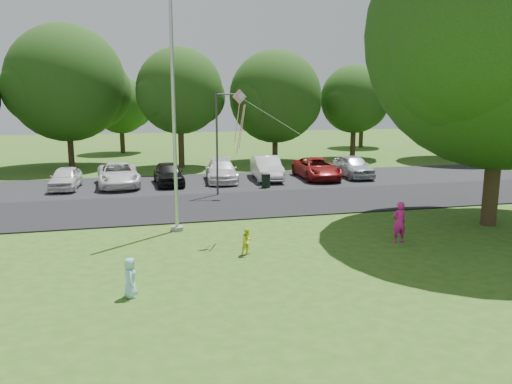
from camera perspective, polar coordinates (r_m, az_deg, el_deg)
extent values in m
plane|color=#2E5717|center=(16.03, 5.33, -8.18)|extent=(120.00, 120.00, 0.00)
cube|color=black|center=(24.39, -1.61, -1.41)|extent=(60.00, 6.00, 0.06)
cube|color=black|center=(30.66, -4.19, 1.10)|extent=(42.00, 7.00, 0.06)
cylinder|color=#B7BABF|center=(19.36, -9.43, 10.08)|extent=(0.14, 0.14, 10.00)
cylinder|color=gray|center=(20.03, -8.99, -4.13)|extent=(0.50, 0.50, 0.16)
cylinder|color=#3F3F44|center=(26.33, -4.48, 5.41)|extent=(0.11, 0.11, 5.46)
cylinder|color=#3F3F44|center=(26.19, -3.15, 11.08)|extent=(1.26, 0.34, 0.08)
cube|color=silver|center=(26.19, -1.73, 10.96)|extent=(0.44, 0.28, 0.13)
cylinder|color=black|center=(28.67, 1.15, 1.18)|extent=(0.49, 0.49, 0.79)
cylinder|color=black|center=(28.60, 1.15, 2.00)|extent=(0.52, 0.52, 0.04)
cylinder|color=#332316|center=(22.43, 25.37, 1.49)|extent=(0.62, 0.62, 3.94)
sphere|color=#17360E|center=(22.33, 26.60, 16.09)|extent=(10.69, 10.69, 10.69)
sphere|color=#17360E|center=(19.91, 24.16, 15.50)|extent=(6.41, 6.41, 6.41)
sphere|color=#17360E|center=(20.03, 23.04, 13.81)|extent=(5.56, 5.56, 5.56)
cylinder|color=#332316|center=(39.95, -20.43, 4.99)|extent=(0.44, 0.44, 3.19)
sphere|color=#17360E|center=(39.80, -20.87, 11.55)|extent=(8.50, 8.50, 8.50)
sphere|color=#17360E|center=(40.47, -17.94, 10.80)|extent=(5.53, 5.53, 5.53)
sphere|color=#17360E|center=(38.97, -23.54, 10.76)|extent=(5.10, 5.10, 5.10)
cylinder|color=#332316|center=(37.52, -8.55, 5.39)|extent=(0.44, 0.44, 3.43)
sphere|color=#17360E|center=(37.36, -8.72, 11.37)|extent=(6.27, 6.27, 6.27)
sphere|color=#17360E|center=(38.14, -6.64, 10.70)|extent=(4.07, 4.07, 4.07)
sphere|color=#17360E|center=(36.48, -10.59, 10.83)|extent=(3.76, 3.76, 3.76)
cylinder|color=#332316|center=(40.21, 2.19, 5.31)|extent=(0.44, 0.44, 2.66)
sphere|color=#17360E|center=(40.02, 2.23, 10.84)|extent=(7.27, 7.27, 7.27)
sphere|color=#17360E|center=(41.20, 4.16, 10.06)|extent=(4.72, 4.72, 4.72)
sphere|color=#17360E|center=(38.77, 0.50, 10.31)|extent=(4.36, 4.36, 4.36)
cylinder|color=#332316|center=(43.35, 11.01, 5.76)|extent=(0.44, 0.44, 3.02)
sphere|color=#17360E|center=(43.19, 11.18, 10.38)|extent=(5.67, 5.67, 5.67)
sphere|color=#17360E|center=(44.26, 12.37, 9.79)|extent=(3.68, 3.68, 3.68)
sphere|color=#17360E|center=(42.08, 10.16, 10.02)|extent=(3.40, 3.40, 3.40)
cylinder|color=#332316|center=(45.55, 22.60, 5.63)|extent=(0.44, 0.44, 3.42)
sphere|color=#17360E|center=(45.44, 23.04, 11.64)|extent=(8.77, 8.77, 8.77)
sphere|color=#17360E|center=(47.31, 24.29, 10.68)|extent=(5.70, 5.70, 5.70)
sphere|color=#17360E|center=(43.51, 21.99, 11.20)|extent=(5.26, 5.26, 5.26)
cylinder|color=#332316|center=(48.46, -15.03, 5.87)|extent=(0.44, 0.44, 2.60)
sphere|color=#17360E|center=(48.31, -15.22, 9.55)|extent=(5.20, 5.20, 5.20)
sphere|color=#17360E|center=(48.83, -13.79, 9.17)|extent=(3.38, 3.38, 3.38)
sphere|color=#17360E|center=(47.70, -16.48, 9.16)|extent=(3.12, 3.12, 3.12)
cylinder|color=#332316|center=(53.21, 11.91, 6.42)|extent=(0.44, 0.44, 2.60)
sphere|color=#17360E|center=(53.07, 12.05, 9.78)|extent=(5.20, 5.20, 5.20)
sphere|color=#17360E|center=(54.06, 12.92, 9.34)|extent=(3.38, 3.38, 3.38)
sphere|color=#17360E|center=(52.04, 11.30, 9.50)|extent=(3.12, 3.12, 3.12)
imported|color=silver|center=(30.15, -20.93, 1.51)|extent=(1.70, 3.76, 1.25)
imported|color=silver|center=(30.17, -15.47, 1.95)|extent=(2.60, 5.08, 1.37)
imported|color=black|center=(30.02, -9.96, 2.11)|extent=(1.74, 3.99, 1.34)
imported|color=silver|center=(30.81, -3.98, 2.44)|extent=(2.28, 4.68, 1.31)
imported|color=silver|center=(31.40, 1.24, 2.76)|extent=(1.93, 4.54, 1.46)
imported|color=maroon|center=(31.96, 6.96, 2.70)|extent=(2.34, 4.81, 1.32)
imported|color=#B2B7BF|center=(32.99, 11.05, 2.92)|extent=(1.86, 4.23, 1.42)
imported|color=#D71C87|center=(18.75, 16.04, -3.34)|extent=(0.56, 0.38, 1.51)
imported|color=#E6F326|center=(16.71, -0.99, -5.67)|extent=(0.55, 0.49, 0.93)
imported|color=#9CDBEF|center=(13.69, -14.18, -9.46)|extent=(0.35, 0.53, 1.08)
cube|color=pink|center=(18.13, -1.90, 10.83)|extent=(0.52, 0.11, 0.52)
cube|color=#8CC6E5|center=(18.11, -1.72, 10.89)|extent=(0.25, 0.06, 0.25)
cylinder|color=white|center=(18.02, 7.34, 5.17)|extent=(5.45, 2.03, 3.51)
cylinder|color=pink|center=(18.13, -2.19, 7.80)|extent=(0.18, 0.23, 1.40)
cylinder|color=pink|center=(18.23, -1.60, 7.48)|extent=(0.20, 0.37, 1.60)
cylinder|color=pink|center=(18.09, -1.82, 7.10)|extent=(0.22, 0.54, 1.78)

